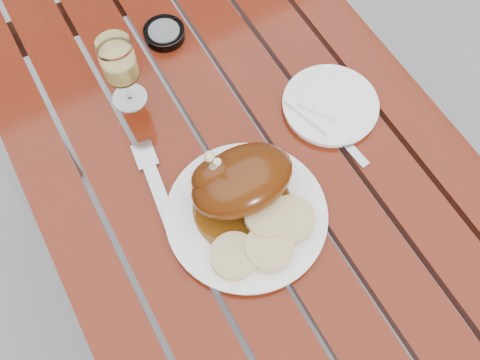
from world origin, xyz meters
name	(u,v)px	position (x,y,z in m)	size (l,w,h in m)	color
ground	(239,261)	(0.00, 0.00, 0.00)	(60.00, 60.00, 0.00)	slate
table	(239,218)	(0.00, 0.00, 0.38)	(0.80, 1.20, 0.75)	#641A0B
dinner_plate	(247,216)	(-0.06, -0.14, 0.76)	(0.29, 0.29, 0.02)	white
roast_duck	(238,181)	(-0.05, -0.10, 0.82)	(0.20, 0.18, 0.14)	#60310B
bread_dumplings	(266,234)	(-0.05, -0.19, 0.78)	(0.20, 0.13, 0.03)	#D9C484
wine_glass	(122,73)	(-0.14, 0.21, 0.83)	(0.07, 0.07, 0.17)	#EFD96C
side_plate	(330,105)	(0.21, -0.01, 0.76)	(0.19, 0.19, 0.02)	white
napkin	(324,100)	(0.20, 0.00, 0.77)	(0.12, 0.11, 0.01)	white
ashtray	(164,33)	(-0.01, 0.32, 0.76)	(0.09, 0.09, 0.02)	#B2B7BC
fork	(160,196)	(-0.18, -0.02, 0.75)	(0.03, 0.21, 0.01)	gray
knife	(335,132)	(0.18, -0.07, 0.75)	(0.02, 0.19, 0.01)	gray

